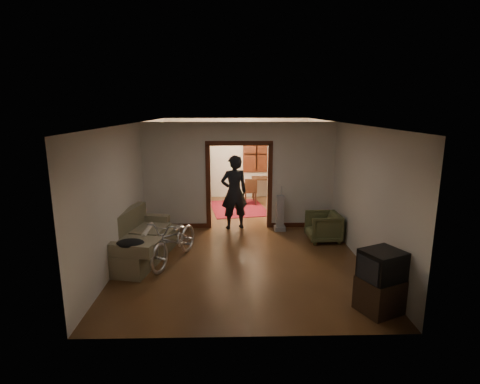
{
  "coord_description": "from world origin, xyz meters",
  "views": [
    {
      "loc": [
        -0.21,
        -8.93,
        3.15
      ],
      "look_at": [
        0.0,
        -0.3,
        1.2
      ],
      "focal_mm": 28.0,
      "sensor_mm": 36.0,
      "label": 1
    }
  ],
  "objects_px": {
    "locker": "(198,177)",
    "person": "(234,192)",
    "sofa": "(140,236)",
    "bicycle": "(175,240)",
    "armchair": "(323,227)",
    "desk": "(267,189)"
  },
  "relations": [
    {
      "from": "armchair",
      "to": "desk",
      "type": "distance_m",
      "value": 4.31
    },
    {
      "from": "sofa",
      "to": "armchair",
      "type": "xyz_separation_m",
      "value": [
        4.15,
        0.99,
        -0.15
      ]
    },
    {
      "from": "person",
      "to": "locker",
      "type": "bearing_deg",
      "value": -84.85
    },
    {
      "from": "sofa",
      "to": "locker",
      "type": "distance_m",
      "value": 5.28
    },
    {
      "from": "sofa",
      "to": "locker",
      "type": "relative_size",
      "value": 1.34
    },
    {
      "from": "bicycle",
      "to": "desk",
      "type": "bearing_deg",
      "value": 85.83
    },
    {
      "from": "locker",
      "to": "desk",
      "type": "distance_m",
      "value": 2.44
    },
    {
      "from": "bicycle",
      "to": "desk",
      "type": "relative_size",
      "value": 1.73
    },
    {
      "from": "bicycle",
      "to": "person",
      "type": "xyz_separation_m",
      "value": [
        1.25,
        2.22,
        0.5
      ]
    },
    {
      "from": "sofa",
      "to": "bicycle",
      "type": "xyz_separation_m",
      "value": [
        0.76,
        -0.2,
        -0.02
      ]
    },
    {
      "from": "bicycle",
      "to": "desk",
      "type": "distance_m",
      "value": 5.91
    },
    {
      "from": "sofa",
      "to": "bicycle",
      "type": "bearing_deg",
      "value": -3.01
    },
    {
      "from": "person",
      "to": "sofa",
      "type": "bearing_deg",
      "value": 28.96
    },
    {
      "from": "bicycle",
      "to": "person",
      "type": "height_order",
      "value": "person"
    },
    {
      "from": "locker",
      "to": "desk",
      "type": "xyz_separation_m",
      "value": [
        2.41,
        -0.02,
        -0.41
      ]
    },
    {
      "from": "sofa",
      "to": "desk",
      "type": "distance_m",
      "value": 6.09
    },
    {
      "from": "sofa",
      "to": "locker",
      "type": "xyz_separation_m",
      "value": [
        0.78,
        5.21,
        0.3
      ]
    },
    {
      "from": "sofa",
      "to": "armchair",
      "type": "height_order",
      "value": "sofa"
    },
    {
      "from": "person",
      "to": "bicycle",
      "type": "bearing_deg",
      "value": 44.51
    },
    {
      "from": "locker",
      "to": "person",
      "type": "bearing_deg",
      "value": -59.94
    },
    {
      "from": "armchair",
      "to": "desk",
      "type": "xyz_separation_m",
      "value": [
        -0.97,
        4.2,
        0.04
      ]
    },
    {
      "from": "bicycle",
      "to": "armchair",
      "type": "height_order",
      "value": "bicycle"
    }
  ]
}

